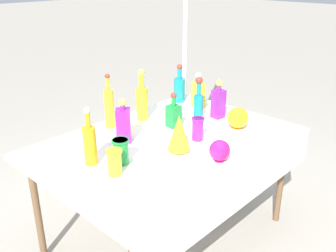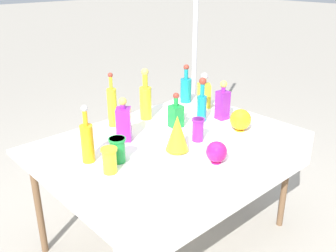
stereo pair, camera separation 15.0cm
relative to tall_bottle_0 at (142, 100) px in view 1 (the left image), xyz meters
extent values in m
plane|color=#A0998C|center=(-0.14, -0.39, -0.91)|extent=(40.00, 40.00, 0.00)
cube|color=white|center=(-0.14, -0.39, -0.16)|extent=(1.62, 1.12, 0.03)
cube|color=white|center=(-0.14, -0.95, -0.27)|extent=(1.62, 0.01, 0.24)
cylinder|color=brown|center=(0.57, -0.85, -0.54)|extent=(0.04, 0.04, 0.73)
cylinder|color=brown|center=(-0.85, 0.07, -0.54)|extent=(0.04, 0.04, 0.73)
cylinder|color=brown|center=(0.57, 0.07, -0.54)|extent=(0.04, 0.04, 0.73)
cylinder|color=yellow|center=(0.00, 0.00, -0.03)|extent=(0.08, 0.08, 0.24)
cylinder|color=yellow|center=(0.00, 0.00, 0.14)|extent=(0.04, 0.04, 0.10)
sphere|color=gold|center=(0.00, 0.00, 0.20)|extent=(0.05, 0.05, 0.05)
cylinder|color=teal|center=(0.27, -0.30, -0.05)|extent=(0.07, 0.07, 0.19)
cylinder|color=teal|center=(0.27, -0.30, 0.09)|extent=(0.03, 0.03, 0.09)
sphere|color=maroon|center=(0.27, -0.30, 0.15)|extent=(0.05, 0.05, 0.05)
cylinder|color=orange|center=(-0.65, -0.29, -0.04)|extent=(0.07, 0.07, 0.22)
cylinder|color=orange|center=(-0.65, -0.29, 0.12)|extent=(0.03, 0.03, 0.09)
sphere|color=#B2B2B7|center=(-0.65, -0.29, 0.17)|extent=(0.04, 0.04, 0.04)
cylinder|color=teal|center=(0.48, 0.07, -0.05)|extent=(0.09, 0.09, 0.19)
cylinder|color=teal|center=(0.48, 0.07, 0.09)|extent=(0.03, 0.03, 0.08)
sphere|color=maroon|center=(0.48, 0.07, 0.14)|extent=(0.04, 0.04, 0.04)
cylinder|color=yellow|center=(-0.25, 0.05, -0.01)|extent=(0.06, 0.06, 0.27)
cylinder|color=yellow|center=(-0.25, 0.05, 0.16)|extent=(0.02, 0.02, 0.08)
sphere|color=maroon|center=(-0.25, 0.05, 0.22)|extent=(0.03, 0.03, 0.03)
cube|color=yellow|center=(0.50, -0.11, -0.05)|extent=(0.14, 0.14, 0.18)
cylinder|color=yellow|center=(0.50, -0.11, 0.06)|extent=(0.03, 0.03, 0.05)
sphere|color=#B2B2B7|center=(0.50, -0.11, 0.10)|extent=(0.05, 0.05, 0.05)
cube|color=#198C38|center=(0.06, -0.26, -0.07)|extent=(0.09, 0.09, 0.15)
cylinder|color=#198C38|center=(0.06, -0.26, 0.04)|extent=(0.03, 0.03, 0.06)
sphere|color=maroon|center=(0.06, -0.26, 0.08)|extent=(0.04, 0.04, 0.04)
cube|color=purple|center=(-0.33, -0.19, -0.04)|extent=(0.13, 0.13, 0.21)
cylinder|color=purple|center=(-0.33, -0.19, 0.08)|extent=(0.03, 0.03, 0.03)
sphere|color=gold|center=(-0.33, -0.19, 0.11)|extent=(0.05, 0.05, 0.05)
cube|color=purple|center=(0.41, -0.37, -0.04)|extent=(0.09, 0.09, 0.21)
cylinder|color=purple|center=(0.41, -0.37, 0.08)|extent=(0.03, 0.03, 0.04)
sphere|color=gold|center=(0.41, -0.37, 0.11)|extent=(0.05, 0.05, 0.05)
cylinder|color=yellow|center=(-0.64, -0.48, -0.07)|extent=(0.08, 0.08, 0.14)
cylinder|color=yellow|center=(-0.64, -0.48, -0.01)|extent=(0.09, 0.09, 0.01)
cylinder|color=purple|center=(0.00, -0.51, -0.07)|extent=(0.07, 0.07, 0.15)
cylinder|color=purple|center=(0.00, -0.51, 0.00)|extent=(0.08, 0.08, 0.01)
cylinder|color=#198C38|center=(-0.53, -0.40, -0.07)|extent=(0.09, 0.09, 0.14)
cylinder|color=#198C38|center=(-0.53, -0.40, -0.01)|extent=(0.10, 0.10, 0.01)
cylinder|color=yellow|center=(-0.20, -0.53, -0.14)|extent=(0.08, 0.08, 0.01)
cone|color=yellow|center=(-0.20, -0.53, -0.03)|extent=(0.14, 0.14, 0.21)
cylinder|color=orange|center=(0.33, -0.60, -0.14)|extent=(0.06, 0.06, 0.01)
sphere|color=orange|center=(0.33, -0.60, -0.07)|extent=(0.14, 0.14, 0.14)
cylinder|color=#C61972|center=(-0.14, -0.79, -0.14)|extent=(0.05, 0.05, 0.01)
sphere|color=#C61972|center=(-0.14, -0.79, -0.08)|extent=(0.12, 0.12, 0.12)
cube|color=white|center=(-0.15, -0.89, -0.12)|extent=(0.05, 0.03, 0.04)
cube|color=white|center=(-0.19, -0.88, -0.12)|extent=(0.05, 0.02, 0.05)
cube|color=white|center=(0.09, -0.86, -0.12)|extent=(0.06, 0.02, 0.05)
cylinder|color=silver|center=(0.90, 0.38, 0.29)|extent=(0.04, 0.04, 2.38)
cylinder|color=#333338|center=(0.90, 0.38, -0.89)|extent=(0.18, 0.18, 0.04)
camera|label=1|loc=(-1.70, -1.87, 0.86)|focal=40.00mm
camera|label=2|loc=(-1.59, -1.98, 0.86)|focal=40.00mm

